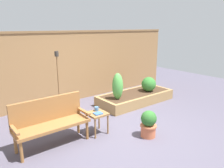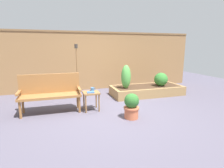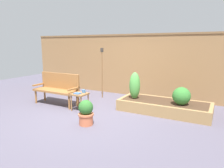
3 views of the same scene
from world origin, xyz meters
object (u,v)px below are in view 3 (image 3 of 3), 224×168
Objects in this scene: cup_on_table at (84,91)px; shrub_far_corner at (181,96)px; book_on_table at (77,93)px; shrub_near_bench at (135,86)px; potted_boxwood at (86,112)px; tiki_torch at (102,64)px; garden_bench at (58,86)px; side_table at (80,96)px.

cup_on_table is 2.59m from shrub_far_corner.
shrub_near_bench is at bearing 38.95° from book_on_table.
potted_boxwood is (0.79, -0.72, -0.20)m from book_on_table.
tiki_torch reaches higher than cup_on_table.
potted_boxwood is at bearing -29.54° from garden_bench.
tiki_torch reaches higher than book_on_table.
cup_on_table is (0.06, 0.11, 0.13)m from side_table.
shrub_far_corner reaches higher than cup_on_table.
garden_bench is 3.57m from shrub_far_corner.
side_table is at bearing -119.52° from cup_on_table.
tiki_torch is (-0.17, 1.48, 0.76)m from side_table.
tiki_torch is at bearing 166.67° from shrub_far_corner.
shrub_near_bench is at bearing -23.95° from tiki_torch.
cup_on_table is at bearing 68.54° from book_on_table.
garden_bench reaches higher than book_on_table.
shrub_far_corner is 0.27× the size of tiki_torch.
shrub_near_bench is (2.25, 0.65, 0.13)m from garden_bench.
cup_on_table is 0.17× the size of shrub_near_bench.
shrub_far_corner is (3.51, 0.65, -0.02)m from garden_bench.
cup_on_table reaches higher than side_table.
garden_bench is 8.29× the size of book_on_table.
book_on_table is 1.09m from potted_boxwood.
book_on_table is 0.10× the size of tiki_torch.
shrub_far_corner reaches higher than side_table.
garden_bench is at bearing 168.44° from book_on_table.
side_table is 0.12m from book_on_table.
garden_bench reaches higher than cup_on_table.
potted_boxwood is 0.78× the size of shrub_near_bench.
garden_bench is 1.63m from tiki_torch.
potted_boxwood is 1.75m from shrub_near_bench.
potted_boxwood is at bearing -137.38° from shrub_far_corner.
garden_bench is at bearing 150.46° from potted_boxwood.
book_on_table is 2.72m from shrub_far_corner.
potted_boxwood is 1.28× the size of shrub_far_corner.
book_on_table is (-0.08, -0.18, -0.03)m from cup_on_table.
tiki_torch is (-2.72, 0.64, 0.63)m from shrub_far_corner.
side_table is 1.07× the size of shrub_far_corner.
book_on_table is 0.39× the size of shrub_far_corner.
potted_boxwood is 0.34× the size of tiki_torch.
garden_bench is at bearing -163.97° from shrub_near_bench.
side_table is at bearing 134.19° from potted_boxwood.
book_on_table is (0.95, -0.26, -0.05)m from garden_bench.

